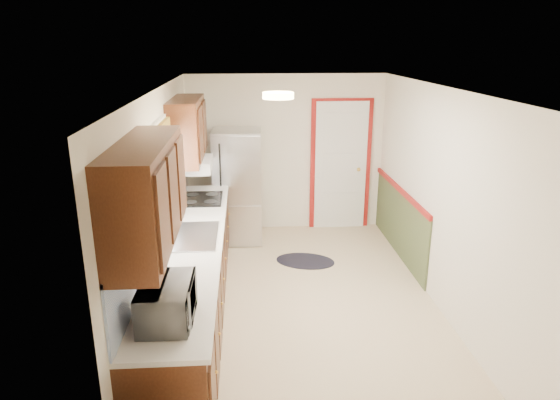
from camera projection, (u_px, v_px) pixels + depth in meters
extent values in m
cube|color=beige|center=(304.00, 304.00, 5.67)|extent=(3.20, 5.20, 0.12)
cube|color=white|center=(307.00, 89.00, 4.94)|extent=(3.20, 5.20, 0.12)
cube|color=white|center=(286.00, 154.00, 7.68)|extent=(3.20, 0.10, 2.40)
cube|color=white|center=(356.00, 336.00, 2.93)|extent=(3.20, 0.10, 2.40)
cube|color=white|center=(162.00, 207.00, 5.20)|extent=(0.10, 5.20, 2.40)
cube|color=white|center=(442.00, 201.00, 5.41)|extent=(0.10, 5.20, 2.40)
cube|color=#3E1C0E|center=(193.00, 284.00, 5.17)|extent=(0.60, 4.00, 0.90)
cube|color=silver|center=(192.00, 242.00, 5.02)|extent=(0.63, 4.00, 0.04)
cube|color=#5F91E7|center=(159.00, 215.00, 4.91)|extent=(0.02, 4.00, 0.55)
cube|color=#3E1C0E|center=(146.00, 194.00, 3.50)|extent=(0.35, 1.40, 0.75)
cube|color=#3E1C0E|center=(187.00, 130.00, 6.07)|extent=(0.35, 1.20, 0.75)
cube|color=white|center=(158.00, 173.00, 4.89)|extent=(0.02, 1.00, 0.90)
cube|color=#B66222|center=(160.00, 138.00, 4.78)|extent=(0.05, 1.12, 0.24)
cube|color=#B7B7BC|center=(192.00, 236.00, 5.11)|extent=(0.52, 0.82, 0.02)
cube|color=white|center=(194.00, 165.00, 6.26)|extent=(0.45, 0.60, 0.15)
cube|color=maroon|center=(340.00, 166.00, 7.77)|extent=(0.94, 0.05, 2.08)
cube|color=white|center=(341.00, 166.00, 7.75)|extent=(0.80, 0.04, 2.00)
cube|color=#424E2C|center=(399.00, 223.00, 6.92)|extent=(0.02, 2.30, 0.90)
cube|color=maroon|center=(401.00, 190.00, 6.77)|extent=(0.04, 2.30, 0.06)
cylinder|color=#FFD88C|center=(278.00, 96.00, 4.74)|extent=(0.30, 0.30, 0.06)
imported|color=white|center=(167.00, 298.00, 3.52)|extent=(0.30, 0.54, 0.37)
cube|color=#B7B7BC|center=(238.00, 186.00, 7.29)|extent=(0.71, 0.66, 1.66)
cylinder|color=black|center=(221.00, 199.00, 6.95)|extent=(0.02, 0.02, 1.16)
ellipsoid|color=black|center=(305.00, 261.00, 6.77)|extent=(0.91, 0.72, 0.01)
cube|color=black|center=(202.00, 199.00, 6.30)|extent=(0.52, 0.62, 0.02)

